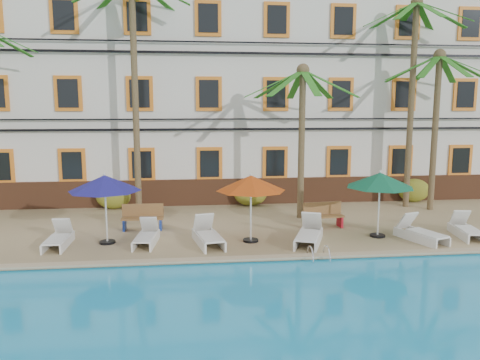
{
  "coord_description": "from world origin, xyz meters",
  "views": [
    {
      "loc": [
        -2.43,
        -14.0,
        4.67
      ],
      "look_at": [
        -0.55,
        3.0,
        2.0
      ],
      "focal_mm": 35.0,
      "sensor_mm": 36.0,
      "label": 1
    }
  ],
  "objects": [
    {
      "name": "ground",
      "position": [
        0.0,
        0.0,
        0.0
      ],
      "size": [
        100.0,
        100.0,
        0.0
      ],
      "primitive_type": "plane",
      "color": "#384C23",
      "rests_on": "ground"
    },
    {
      "name": "pool_deck",
      "position": [
        0.0,
        5.0,
        0.12
      ],
      "size": [
        30.0,
        12.0,
        0.25
      ],
      "primitive_type": "cube",
      "color": "tan",
      "rests_on": "ground"
    },
    {
      "name": "pool_coping",
      "position": [
        0.0,
        -0.9,
        0.28
      ],
      "size": [
        30.0,
        0.35,
        0.06
      ],
      "primitive_type": "cube",
      "color": "tan",
      "rests_on": "pool_deck"
    },
    {
      "name": "hotel_building",
      "position": [
        0.0,
        9.98,
        5.37
      ],
      "size": [
        25.4,
        6.44,
        10.22
      ],
      "color": "silver",
      "rests_on": "pool_deck"
    },
    {
      "name": "palm_b",
      "position": [
        -4.55,
        5.57,
        6.38
      ],
      "size": [
        4.56,
        4.56,
        9.73
      ],
      "color": "brown",
      "rests_on": "pool_deck"
    },
    {
      "name": "palm_c",
      "position": [
        2.01,
        4.06,
        4.28
      ],
      "size": [
        4.56,
        4.56,
        6.08
      ],
      "color": "brown",
      "rests_on": "pool_deck"
    },
    {
      "name": "palm_d",
      "position": [
        7.25,
        5.67,
        6.02
      ],
      "size": [
        4.56,
        4.56,
        9.07
      ],
      "color": "brown",
      "rests_on": "pool_deck"
    },
    {
      "name": "palm_e",
      "position": [
        8.03,
        4.96,
        4.72
      ],
      "size": [
        4.56,
        4.56,
        6.82
      ],
      "color": "brown",
      "rests_on": "pool_deck"
    },
    {
      "name": "shrub_left",
      "position": [
        -5.75,
        6.6,
        0.8
      ],
      "size": [
        1.5,
        0.9,
        1.1
      ],
      "primitive_type": "ellipsoid",
      "color": "#325E1A",
      "rests_on": "pool_deck"
    },
    {
      "name": "shrub_mid",
      "position": [
        0.33,
        6.6,
        0.8
      ],
      "size": [
        1.5,
        0.9,
        1.1
      ],
      "primitive_type": "ellipsoid",
      "color": "#325E1A",
      "rests_on": "pool_deck"
    },
    {
      "name": "shrub_right",
      "position": [
        8.08,
        6.6,
        0.8
      ],
      "size": [
        1.5,
        0.9,
        1.1
      ],
      "primitive_type": "ellipsoid",
      "color": "#325E1A",
      "rests_on": "pool_deck"
    },
    {
      "name": "umbrella_blue",
      "position": [
        -5.14,
        1.24,
        2.24
      ],
      "size": [
        2.33,
        2.33,
        2.34
      ],
      "color": "black",
      "rests_on": "pool_deck"
    },
    {
      "name": "umbrella_red",
      "position": [
        -0.43,
        0.92,
        2.21
      ],
      "size": [
        2.29,
        2.29,
        2.3
      ],
      "color": "black",
      "rests_on": "pool_deck"
    },
    {
      "name": "umbrella_green",
      "position": [
        4.01,
        1.02,
        2.21
      ],
      "size": [
        2.3,
        2.3,
        2.31
      ],
      "color": "black",
      "rests_on": "pool_deck"
    },
    {
      "name": "lounger_a",
      "position": [
        -6.63,
        1.06,
        0.52
      ],
      "size": [
        0.63,
        1.75,
        0.82
      ],
      "color": "silver",
      "rests_on": "pool_deck"
    },
    {
      "name": "lounger_b",
      "position": [
        -3.85,
        1.0,
        0.52
      ],
      "size": [
        0.79,
        1.78,
        0.82
      ],
      "color": "silver",
      "rests_on": "pool_deck"
    },
    {
      "name": "lounger_c",
      "position": [
        -1.85,
        0.75,
        0.55
      ],
      "size": [
        1.06,
        2.06,
        0.93
      ],
      "color": "silver",
      "rests_on": "pool_deck"
    },
    {
      "name": "lounger_d",
      "position": [
        1.45,
        0.5,
        0.56
      ],
      "size": [
        1.41,
        2.12,
        0.94
      ],
      "color": "silver",
      "rests_on": "pool_deck"
    },
    {
      "name": "lounger_e",
      "position": [
        5.22,
        0.39,
        0.54
      ],
      "size": [
        1.24,
        1.97,
        0.88
      ],
      "color": "silver",
      "rests_on": "pool_deck"
    },
    {
      "name": "lounger_f",
      "position": [
        7.03,
        0.67,
        0.52
      ],
      "size": [
        0.92,
        1.87,
        0.84
      ],
      "color": "silver",
      "rests_on": "pool_deck"
    },
    {
      "name": "bench_left",
      "position": [
        -4.13,
        2.89,
        0.72
      ],
      "size": [
        1.51,
        0.51,
        0.93
      ],
      "color": "olive",
      "rests_on": "pool_deck"
    },
    {
      "name": "bench_right",
      "position": [
        2.49,
        2.48,
        0.72
      ],
      "size": [
        1.54,
        0.64,
        0.93
      ],
      "color": "olive",
      "rests_on": "pool_deck"
    },
    {
      "name": "pool_ladder",
      "position": [
        1.35,
        -1.0,
        0.25
      ],
      "size": [
        0.54,
        0.74,
        0.74
      ],
      "color": "silver",
      "rests_on": "ground"
    }
  ]
}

